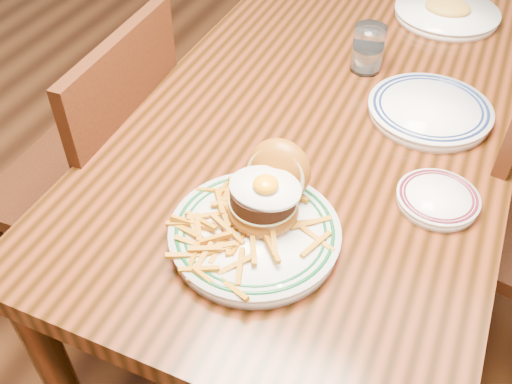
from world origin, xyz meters
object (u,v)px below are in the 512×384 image
at_px(table, 333,124).
at_px(chair_left, 103,175).
at_px(side_plate, 438,198).
at_px(main_plate, 259,218).

height_order(table, chair_left, chair_left).
distance_m(table, side_plate, 0.42).
bearing_deg(main_plate, chair_left, 157.71).
xyz_separation_m(table, side_plate, (0.29, -0.28, 0.10)).
distance_m(chair_left, main_plate, 0.67).
xyz_separation_m(chair_left, side_plate, (0.85, -0.02, 0.26)).
bearing_deg(main_plate, side_plate, 36.28).
relative_size(table, main_plate, 5.00).
bearing_deg(side_plate, table, 117.99).
bearing_deg(side_plate, chair_left, 160.15).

